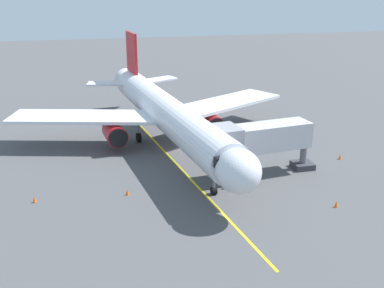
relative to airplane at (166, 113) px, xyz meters
name	(u,v)px	position (x,y,z in m)	size (l,w,h in m)	color
ground_plane	(180,147)	(-1.48, 0.73, -4.00)	(220.00, 220.00, 0.00)	#4C4C4F
apron_lead_in_line	(178,166)	(-0.04, 6.28, -4.00)	(0.24, 40.00, 0.01)	yellow
airplane	(166,113)	(0.00, 0.00, 0.00)	(34.52, 40.32, 11.50)	silver
jet_bridge	(255,140)	(-6.76, 10.51, -0.24)	(11.52, 4.20, 5.40)	#B7B7BC
ground_crew_marshaller	(235,179)	(-4.04, 12.69, -3.12)	(0.46, 0.36, 1.71)	#23232D
safety_cone_nose_left	(340,157)	(-17.41, 8.43, -3.73)	(0.32, 0.32, 0.55)	#F2590F
safety_cone_nose_right	(34,200)	(13.82, 11.59, -3.73)	(0.32, 0.32, 0.55)	#F2590F
safety_cone_wing_port	(127,192)	(5.82, 11.96, -3.73)	(0.32, 0.32, 0.55)	#F2590F
safety_cone_wing_starboard	(336,204)	(-11.15, 18.54, -3.73)	(0.32, 0.32, 0.55)	#F2590F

